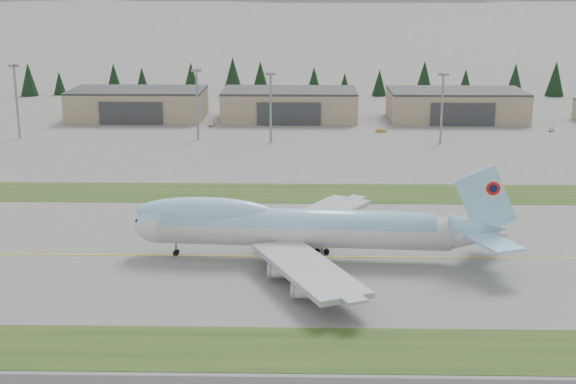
{
  "coord_description": "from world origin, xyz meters",
  "views": [
    {
      "loc": [
        -9.16,
        -138.17,
        48.72
      ],
      "look_at": [
        -12.58,
        15.88,
        8.0
      ],
      "focal_mm": 50.0,
      "sensor_mm": 36.0,
      "label": 1
    }
  ],
  "objects_px": {
    "hangar_center": "(290,104)",
    "service_vehicle_b": "(381,132)",
    "hangar_left": "(138,104)",
    "hangar_right": "(456,105)",
    "service_vehicle_c": "(551,131)",
    "boeing_747_freighter": "(299,227)",
    "service_vehicle_a": "(212,126)"
  },
  "relations": [
    {
      "from": "hangar_left",
      "to": "service_vehicle_c",
      "type": "bearing_deg",
      "value": -8.83
    },
    {
      "from": "boeing_747_freighter",
      "to": "hangar_right",
      "type": "relative_size",
      "value": 1.44
    },
    {
      "from": "service_vehicle_a",
      "to": "hangar_right",
      "type": "bearing_deg",
      "value": 18.32
    },
    {
      "from": "hangar_center",
      "to": "service_vehicle_c",
      "type": "bearing_deg",
      "value": -14.17
    },
    {
      "from": "hangar_right",
      "to": "service_vehicle_b",
      "type": "distance_m",
      "value": 38.66
    },
    {
      "from": "hangar_left",
      "to": "service_vehicle_b",
      "type": "bearing_deg",
      "value": -16.17
    },
    {
      "from": "boeing_747_freighter",
      "to": "service_vehicle_a",
      "type": "height_order",
      "value": "boeing_747_freighter"
    },
    {
      "from": "hangar_left",
      "to": "boeing_747_freighter",
      "type": "bearing_deg",
      "value": -68.38
    },
    {
      "from": "hangar_left",
      "to": "hangar_center",
      "type": "bearing_deg",
      "value": 0.0
    },
    {
      "from": "service_vehicle_b",
      "to": "service_vehicle_c",
      "type": "height_order",
      "value": "service_vehicle_b"
    },
    {
      "from": "hangar_left",
      "to": "hangar_right",
      "type": "height_order",
      "value": "same"
    },
    {
      "from": "hangar_left",
      "to": "service_vehicle_b",
      "type": "height_order",
      "value": "hangar_left"
    },
    {
      "from": "hangar_left",
      "to": "service_vehicle_c",
      "type": "relative_size",
      "value": 13.61
    },
    {
      "from": "hangar_center",
      "to": "hangar_left",
      "type": "bearing_deg",
      "value": 180.0
    },
    {
      "from": "hangar_center",
      "to": "service_vehicle_a",
      "type": "relative_size",
      "value": 12.23
    },
    {
      "from": "service_vehicle_c",
      "to": "service_vehicle_b",
      "type": "bearing_deg",
      "value": -154.71
    },
    {
      "from": "hangar_center",
      "to": "service_vehicle_a",
      "type": "distance_m",
      "value": 31.09
    },
    {
      "from": "hangar_right",
      "to": "service_vehicle_a",
      "type": "height_order",
      "value": "hangar_right"
    },
    {
      "from": "hangar_center",
      "to": "service_vehicle_b",
      "type": "relative_size",
      "value": 13.32
    },
    {
      "from": "service_vehicle_a",
      "to": "service_vehicle_c",
      "type": "height_order",
      "value": "service_vehicle_a"
    },
    {
      "from": "service_vehicle_b",
      "to": "service_vehicle_c",
      "type": "xyz_separation_m",
      "value": [
        57.12,
        2.69,
        0.0
      ]
    },
    {
      "from": "hangar_left",
      "to": "hangar_right",
      "type": "relative_size",
      "value": 1.0
    },
    {
      "from": "hangar_center",
      "to": "service_vehicle_c",
      "type": "height_order",
      "value": "hangar_center"
    },
    {
      "from": "service_vehicle_a",
      "to": "service_vehicle_c",
      "type": "relative_size",
      "value": 1.11
    },
    {
      "from": "boeing_747_freighter",
      "to": "hangar_right",
      "type": "height_order",
      "value": "boeing_747_freighter"
    },
    {
      "from": "service_vehicle_a",
      "to": "service_vehicle_b",
      "type": "height_order",
      "value": "service_vehicle_a"
    },
    {
      "from": "hangar_left",
      "to": "service_vehicle_c",
      "type": "distance_m",
      "value": 144.88
    },
    {
      "from": "hangar_center",
      "to": "service_vehicle_c",
      "type": "xyz_separation_m",
      "value": [
        88.06,
        -22.23,
        -5.39
      ]
    },
    {
      "from": "service_vehicle_a",
      "to": "hangar_left",
      "type": "bearing_deg",
      "value": 160.36
    },
    {
      "from": "boeing_747_freighter",
      "to": "service_vehicle_b",
      "type": "xyz_separation_m",
      "value": [
        26.1,
        126.06,
        -6.0
      ]
    },
    {
      "from": "hangar_center",
      "to": "service_vehicle_c",
      "type": "relative_size",
      "value": 13.61
    },
    {
      "from": "hangar_left",
      "to": "hangar_right",
      "type": "distance_m",
      "value": 115.0
    }
  ]
}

